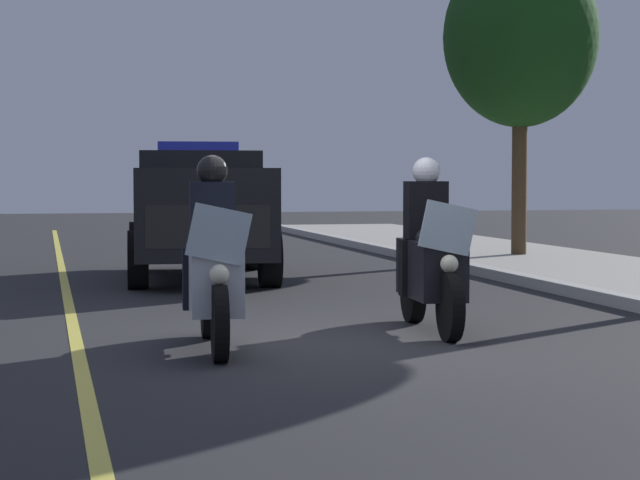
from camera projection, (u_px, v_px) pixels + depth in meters
ground_plane at (341, 342)px, 10.91m from camera, size 80.00×80.00×0.00m
lane_stripe_center at (78, 350)px, 10.37m from camera, size 48.00×0.12×0.01m
police_motorcycle_lead_left at (214, 270)px, 10.44m from camera, size 2.14×0.62×1.72m
police_motorcycle_lead_right at (430, 261)px, 11.65m from camera, size 2.14×0.62×1.72m
police_suv at (199, 207)px, 17.69m from camera, size 5.03×2.38×2.05m
tree_far_back at (521, 38)px, 21.61m from camera, size 2.83×2.83×5.63m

